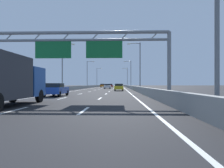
# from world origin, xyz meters

# --- Properties ---
(ground_plane) EXTENTS (260.00, 260.00, 0.00)m
(ground_plane) POSITION_xyz_m (0.00, 100.00, 0.00)
(ground_plane) COLOR #262628
(lane_dash_left_1) EXTENTS (0.16, 3.00, 0.01)m
(lane_dash_left_1) POSITION_xyz_m (-1.80, 12.50, 0.01)
(lane_dash_left_1) COLOR white
(lane_dash_left_1) RESTS_ON ground_plane
(lane_dash_left_2) EXTENTS (0.16, 3.00, 0.01)m
(lane_dash_left_2) POSITION_xyz_m (-1.80, 21.50, 0.01)
(lane_dash_left_2) COLOR white
(lane_dash_left_2) RESTS_ON ground_plane
(lane_dash_left_3) EXTENTS (0.16, 3.00, 0.01)m
(lane_dash_left_3) POSITION_xyz_m (-1.80, 30.50, 0.01)
(lane_dash_left_3) COLOR white
(lane_dash_left_3) RESTS_ON ground_plane
(lane_dash_left_4) EXTENTS (0.16, 3.00, 0.01)m
(lane_dash_left_4) POSITION_xyz_m (-1.80, 39.50, 0.01)
(lane_dash_left_4) COLOR white
(lane_dash_left_4) RESTS_ON ground_plane
(lane_dash_left_5) EXTENTS (0.16, 3.00, 0.01)m
(lane_dash_left_5) POSITION_xyz_m (-1.80, 48.50, 0.01)
(lane_dash_left_5) COLOR white
(lane_dash_left_5) RESTS_ON ground_plane
(lane_dash_left_6) EXTENTS (0.16, 3.00, 0.01)m
(lane_dash_left_6) POSITION_xyz_m (-1.80, 57.50, 0.01)
(lane_dash_left_6) COLOR white
(lane_dash_left_6) RESTS_ON ground_plane
(lane_dash_left_7) EXTENTS (0.16, 3.00, 0.01)m
(lane_dash_left_7) POSITION_xyz_m (-1.80, 66.50, 0.01)
(lane_dash_left_7) COLOR white
(lane_dash_left_7) RESTS_ON ground_plane
(lane_dash_left_8) EXTENTS (0.16, 3.00, 0.01)m
(lane_dash_left_8) POSITION_xyz_m (-1.80, 75.50, 0.01)
(lane_dash_left_8) COLOR white
(lane_dash_left_8) RESTS_ON ground_plane
(lane_dash_left_9) EXTENTS (0.16, 3.00, 0.01)m
(lane_dash_left_9) POSITION_xyz_m (-1.80, 84.50, 0.01)
(lane_dash_left_9) COLOR white
(lane_dash_left_9) RESTS_ON ground_plane
(lane_dash_left_10) EXTENTS (0.16, 3.00, 0.01)m
(lane_dash_left_10) POSITION_xyz_m (-1.80, 93.50, 0.01)
(lane_dash_left_10) COLOR white
(lane_dash_left_10) RESTS_ON ground_plane
(lane_dash_left_11) EXTENTS (0.16, 3.00, 0.01)m
(lane_dash_left_11) POSITION_xyz_m (-1.80, 102.50, 0.01)
(lane_dash_left_11) COLOR white
(lane_dash_left_11) RESTS_ON ground_plane
(lane_dash_left_12) EXTENTS (0.16, 3.00, 0.01)m
(lane_dash_left_12) POSITION_xyz_m (-1.80, 111.50, 0.01)
(lane_dash_left_12) COLOR white
(lane_dash_left_12) RESTS_ON ground_plane
(lane_dash_left_13) EXTENTS (0.16, 3.00, 0.01)m
(lane_dash_left_13) POSITION_xyz_m (-1.80, 120.50, 0.01)
(lane_dash_left_13) COLOR white
(lane_dash_left_13) RESTS_ON ground_plane
(lane_dash_left_14) EXTENTS (0.16, 3.00, 0.01)m
(lane_dash_left_14) POSITION_xyz_m (-1.80, 129.50, 0.01)
(lane_dash_left_14) COLOR white
(lane_dash_left_14) RESTS_ON ground_plane
(lane_dash_left_15) EXTENTS (0.16, 3.00, 0.01)m
(lane_dash_left_15) POSITION_xyz_m (-1.80, 138.50, 0.01)
(lane_dash_left_15) COLOR white
(lane_dash_left_15) RESTS_ON ground_plane
(lane_dash_left_16) EXTENTS (0.16, 3.00, 0.01)m
(lane_dash_left_16) POSITION_xyz_m (-1.80, 147.50, 0.01)
(lane_dash_left_16) COLOR white
(lane_dash_left_16) RESTS_ON ground_plane
(lane_dash_left_17) EXTENTS (0.16, 3.00, 0.01)m
(lane_dash_left_17) POSITION_xyz_m (-1.80, 156.50, 0.01)
(lane_dash_left_17) COLOR white
(lane_dash_left_17) RESTS_ON ground_plane
(lane_dash_right_1) EXTENTS (0.16, 3.00, 0.01)m
(lane_dash_right_1) POSITION_xyz_m (1.80, 12.50, 0.01)
(lane_dash_right_1) COLOR white
(lane_dash_right_1) RESTS_ON ground_plane
(lane_dash_right_2) EXTENTS (0.16, 3.00, 0.01)m
(lane_dash_right_2) POSITION_xyz_m (1.80, 21.50, 0.01)
(lane_dash_right_2) COLOR white
(lane_dash_right_2) RESTS_ON ground_plane
(lane_dash_right_3) EXTENTS (0.16, 3.00, 0.01)m
(lane_dash_right_3) POSITION_xyz_m (1.80, 30.50, 0.01)
(lane_dash_right_3) COLOR white
(lane_dash_right_3) RESTS_ON ground_plane
(lane_dash_right_4) EXTENTS (0.16, 3.00, 0.01)m
(lane_dash_right_4) POSITION_xyz_m (1.80, 39.50, 0.01)
(lane_dash_right_4) COLOR white
(lane_dash_right_4) RESTS_ON ground_plane
(lane_dash_right_5) EXTENTS (0.16, 3.00, 0.01)m
(lane_dash_right_5) POSITION_xyz_m (1.80, 48.50, 0.01)
(lane_dash_right_5) COLOR white
(lane_dash_right_5) RESTS_ON ground_plane
(lane_dash_right_6) EXTENTS (0.16, 3.00, 0.01)m
(lane_dash_right_6) POSITION_xyz_m (1.80, 57.50, 0.01)
(lane_dash_right_6) COLOR white
(lane_dash_right_6) RESTS_ON ground_plane
(lane_dash_right_7) EXTENTS (0.16, 3.00, 0.01)m
(lane_dash_right_7) POSITION_xyz_m (1.80, 66.50, 0.01)
(lane_dash_right_7) COLOR white
(lane_dash_right_7) RESTS_ON ground_plane
(lane_dash_right_8) EXTENTS (0.16, 3.00, 0.01)m
(lane_dash_right_8) POSITION_xyz_m (1.80, 75.50, 0.01)
(lane_dash_right_8) COLOR white
(lane_dash_right_8) RESTS_ON ground_plane
(lane_dash_right_9) EXTENTS (0.16, 3.00, 0.01)m
(lane_dash_right_9) POSITION_xyz_m (1.80, 84.50, 0.01)
(lane_dash_right_9) COLOR white
(lane_dash_right_9) RESTS_ON ground_plane
(lane_dash_right_10) EXTENTS (0.16, 3.00, 0.01)m
(lane_dash_right_10) POSITION_xyz_m (1.80, 93.50, 0.01)
(lane_dash_right_10) COLOR white
(lane_dash_right_10) RESTS_ON ground_plane
(lane_dash_right_11) EXTENTS (0.16, 3.00, 0.01)m
(lane_dash_right_11) POSITION_xyz_m (1.80, 102.50, 0.01)
(lane_dash_right_11) COLOR white
(lane_dash_right_11) RESTS_ON ground_plane
(lane_dash_right_12) EXTENTS (0.16, 3.00, 0.01)m
(lane_dash_right_12) POSITION_xyz_m (1.80, 111.50, 0.01)
(lane_dash_right_12) COLOR white
(lane_dash_right_12) RESTS_ON ground_plane
(lane_dash_right_13) EXTENTS (0.16, 3.00, 0.01)m
(lane_dash_right_13) POSITION_xyz_m (1.80, 120.50, 0.01)
(lane_dash_right_13) COLOR white
(lane_dash_right_13) RESTS_ON ground_plane
(lane_dash_right_14) EXTENTS (0.16, 3.00, 0.01)m
(lane_dash_right_14) POSITION_xyz_m (1.80, 129.50, 0.01)
(lane_dash_right_14) COLOR white
(lane_dash_right_14) RESTS_ON ground_plane
(lane_dash_right_15) EXTENTS (0.16, 3.00, 0.01)m
(lane_dash_right_15) POSITION_xyz_m (1.80, 138.50, 0.01)
(lane_dash_right_15) COLOR white
(lane_dash_right_15) RESTS_ON ground_plane
(lane_dash_right_16) EXTENTS (0.16, 3.00, 0.01)m
(lane_dash_right_16) POSITION_xyz_m (1.80, 147.50, 0.01)
(lane_dash_right_16) COLOR white
(lane_dash_right_16) RESTS_ON ground_plane
(lane_dash_right_17) EXTENTS (0.16, 3.00, 0.01)m
(lane_dash_right_17) POSITION_xyz_m (1.80, 156.50, 0.01)
(lane_dash_right_17) COLOR white
(lane_dash_right_17) RESTS_ON ground_plane
(edge_line_left) EXTENTS (0.16, 176.00, 0.01)m
(edge_line_left) POSITION_xyz_m (-5.25, 88.00, 0.01)
(edge_line_left) COLOR white
(edge_line_left) RESTS_ON ground_plane
(edge_line_right) EXTENTS (0.16, 176.00, 0.01)m
(edge_line_right) POSITION_xyz_m (5.25, 88.00, 0.01)
(edge_line_right) COLOR white
(edge_line_right) RESTS_ON ground_plane
(barrier_left) EXTENTS (0.45, 220.00, 0.95)m
(barrier_left) POSITION_xyz_m (-6.90, 110.00, 0.47)
(barrier_left) COLOR #9E9E99
(barrier_left) RESTS_ON ground_plane
(barrier_right) EXTENTS (0.45, 220.00, 0.95)m
(barrier_right) POSITION_xyz_m (6.90, 110.00, 0.47)
(barrier_right) COLOR #9E9E99
(barrier_right) RESTS_ON ground_plane
(sign_gantry) EXTENTS (16.82, 0.36, 6.36)m
(sign_gantry) POSITION_xyz_m (-0.04, 21.21, 4.83)
(sign_gantry) COLOR gray
(sign_gantry) RESTS_ON ground_plane
(streetlamp_left_mid) EXTENTS (2.58, 0.28, 9.50)m
(streetlamp_left_mid) POSITION_xyz_m (-7.47, 42.61, 5.40)
(streetlamp_left_mid) COLOR slate
(streetlamp_left_mid) RESTS_ON ground_plane
(streetlamp_right_mid) EXTENTS (2.58, 0.28, 9.50)m
(streetlamp_right_mid) POSITION_xyz_m (7.47, 42.61, 5.40)
(streetlamp_right_mid) COLOR slate
(streetlamp_right_mid) RESTS_ON ground_plane
(streetlamp_left_far) EXTENTS (2.58, 0.28, 9.50)m
(streetlamp_left_far) POSITION_xyz_m (-7.47, 74.49, 5.40)
(streetlamp_left_far) COLOR slate
(streetlamp_left_far) RESTS_ON ground_plane
(streetlamp_right_far) EXTENTS (2.58, 0.28, 9.50)m
(streetlamp_right_far) POSITION_xyz_m (7.47, 74.49, 5.40)
(streetlamp_right_far) COLOR slate
(streetlamp_right_far) RESTS_ON ground_plane
(streetlamp_left_distant) EXTENTS (2.58, 0.28, 9.50)m
(streetlamp_left_distant) POSITION_xyz_m (-7.47, 106.37, 5.40)
(streetlamp_left_distant) COLOR slate
(streetlamp_left_distant) RESTS_ON ground_plane
(streetlamp_right_distant) EXTENTS (2.58, 0.28, 9.50)m
(streetlamp_right_distant) POSITION_xyz_m (7.47, 106.37, 5.40)
(streetlamp_right_distant) COLOR slate
(streetlamp_right_distant) RESTS_ON ground_plane
(silver_car) EXTENTS (1.86, 4.25, 1.56)m
(silver_car) POSITION_xyz_m (3.59, 120.03, 0.79)
(silver_car) COLOR #A8ADB2
(silver_car) RESTS_ON ground_plane
(white_car) EXTENTS (1.82, 4.69, 1.40)m
(white_car) POSITION_xyz_m (0.05, 63.74, 0.73)
(white_car) COLOR silver
(white_car) RESTS_ON ground_plane
(black_car) EXTENTS (1.89, 4.53, 1.40)m
(black_car) POSITION_xyz_m (3.72, 130.70, 0.73)
(black_car) COLOR black
(black_car) RESTS_ON ground_plane
(yellow_car) EXTENTS (1.82, 4.59, 1.45)m
(yellow_car) POSITION_xyz_m (3.54, 44.40, 0.75)
(yellow_car) COLOR yellow
(yellow_car) RESTS_ON ground_plane
(blue_car) EXTENTS (1.84, 4.31, 1.46)m
(blue_car) POSITION_xyz_m (-3.44, 24.80, 0.76)
(blue_car) COLOR #2347AD
(blue_car) RESTS_ON ground_plane
(orange_car) EXTENTS (1.78, 4.61, 1.52)m
(orange_car) POSITION_xyz_m (-3.60, 90.65, 0.79)
(orange_car) COLOR orange
(orange_car) RESTS_ON ground_plane
(red_car) EXTENTS (1.71, 4.33, 1.47)m
(red_car) POSITION_xyz_m (-0.09, 91.52, 0.76)
(red_car) COLOR red
(red_car) RESTS_ON ground_plane
(box_truck) EXTENTS (2.31, 7.76, 3.10)m
(box_truck) POSITION_xyz_m (-3.38, 14.06, 1.70)
(box_truck) COLOR #194799
(box_truck) RESTS_ON ground_plane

